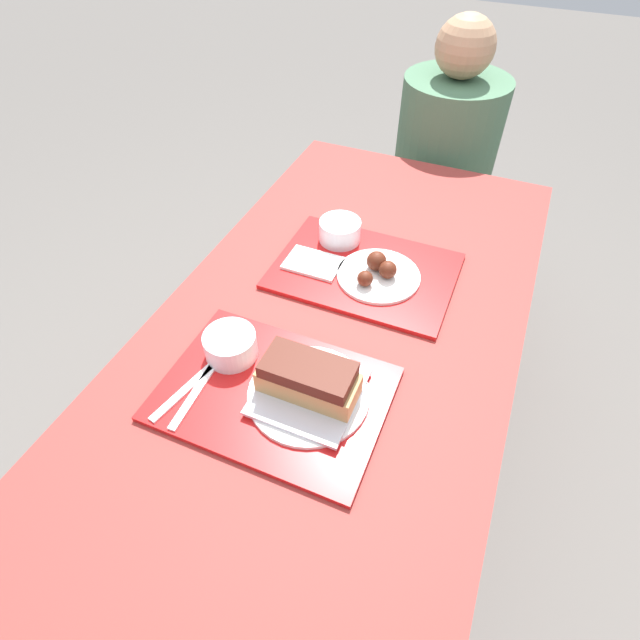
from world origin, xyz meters
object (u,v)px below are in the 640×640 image
at_px(person_seated_across, 447,140).
at_px(brisket_sandwich_plate, 308,384).
at_px(bowl_coleslaw_far, 340,230).
at_px(tray_far, 363,270).
at_px(tray_near, 274,394).
at_px(wings_plate_far, 378,272).
at_px(bowl_coleslaw_near, 230,344).

bearing_deg(person_seated_across, brisket_sandwich_plate, -89.92).
distance_m(brisket_sandwich_plate, bowl_coleslaw_far, 0.49).
bearing_deg(tray_far, tray_near, -94.90).
distance_m(tray_near, tray_far, 0.41).
relative_size(tray_far, wings_plate_far, 2.16).
distance_m(tray_near, wings_plate_far, 0.40).
relative_size(bowl_coleslaw_near, person_seated_across, 0.16).
distance_m(tray_far, brisket_sandwich_plate, 0.40).
xyz_separation_m(bowl_coleslaw_near, person_seated_across, (0.18, 1.17, -0.06)).
bearing_deg(tray_far, bowl_coleslaw_near, -113.35).
height_order(tray_far, brisket_sandwich_plate, brisket_sandwich_plate).
height_order(tray_near, brisket_sandwich_plate, brisket_sandwich_plate).
xyz_separation_m(brisket_sandwich_plate, wings_plate_far, (0.01, 0.38, -0.02)).
height_order(brisket_sandwich_plate, person_seated_across, person_seated_across).
bearing_deg(tray_near, tray_far, 85.10).
relative_size(tray_far, person_seated_across, 0.65).
distance_m(wings_plate_far, person_seated_across, 0.83).
bearing_deg(bowl_coleslaw_far, person_seated_across, 80.36).
bearing_deg(wings_plate_far, tray_near, -101.10).
height_order(tray_near, bowl_coleslaw_far, bowl_coleslaw_far).
bearing_deg(brisket_sandwich_plate, tray_near, -163.49).
bearing_deg(tray_near, brisket_sandwich_plate, 16.51).
relative_size(wings_plate_far, person_seated_across, 0.30).
bearing_deg(tray_near, bowl_coleslaw_far, 96.80).
distance_m(bowl_coleslaw_near, person_seated_across, 1.19).
height_order(bowl_coleslaw_far, person_seated_across, person_seated_across).
relative_size(tray_near, bowl_coleslaw_far, 4.04).
relative_size(tray_near, brisket_sandwich_plate, 1.84).
distance_m(tray_far, bowl_coleslaw_near, 0.39).
bearing_deg(bowl_coleslaw_near, wings_plate_far, 60.11).
bearing_deg(bowl_coleslaw_near, bowl_coleslaw_far, 82.21).
bearing_deg(bowl_coleslaw_far, tray_far, -42.25).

